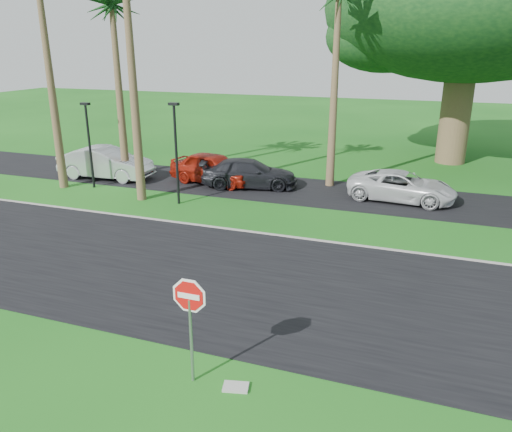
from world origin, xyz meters
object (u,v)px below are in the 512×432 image
object	(u,v)px
stop_sign_near	(190,310)
car_dark	(249,174)
car_red	(214,168)
car_silver	(106,163)
car_minivan	(402,187)

from	to	relation	value
stop_sign_near	car_dark	bearing A→B (deg)	106.01
car_red	car_dark	xyz separation A→B (m)	(2.05, -0.06, -0.10)
car_silver	car_red	size ratio (longest dim) A/B	1.08
car_red	car_minivan	distance (m)	9.68
car_minivan	stop_sign_near	bearing A→B (deg)	173.05
car_silver	car_minivan	world-z (taller)	car_silver
car_minivan	car_silver	bearing A→B (deg)	99.31
stop_sign_near	car_minivan	bearing A→B (deg)	78.15
stop_sign_near	car_silver	bearing A→B (deg)	131.09
car_red	car_dark	size ratio (longest dim) A/B	0.97
stop_sign_near	car_silver	world-z (taller)	stop_sign_near
car_dark	car_minivan	distance (m)	7.64
car_silver	stop_sign_near	bearing A→B (deg)	-142.00
car_dark	car_minivan	xyz separation A→B (m)	(7.63, 0.20, -0.03)
stop_sign_near	car_silver	size ratio (longest dim) A/B	0.50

